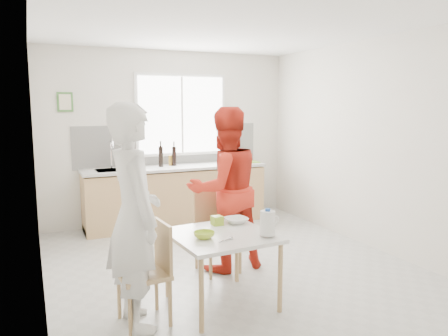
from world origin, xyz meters
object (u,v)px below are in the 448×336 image
object	(u,v)px
dining_table	(221,241)
bowl_white	(236,220)
chair_far	(215,226)
person_red	(225,189)
milk_jug	(268,223)
person_white	(134,217)
wine_bottle_a	(161,156)
bowl_green	(204,235)
chair_left	(151,268)
wine_bottle_b	(174,156)

from	to	relation	value
dining_table	bowl_white	distance (m)	0.40
chair_far	bowl_white	world-z (taller)	chair_far
person_red	milk_jug	bearing A→B (deg)	82.59
person_white	wine_bottle_a	size ratio (longest dim) A/B	5.88
bowl_white	person_white	bearing A→B (deg)	-163.34
bowl_green	chair_far	bearing A→B (deg)	61.73
bowl_green	milk_jug	bearing A→B (deg)	-19.70
person_white	person_red	bearing A→B (deg)	-58.16
chair_left	person_red	world-z (taller)	person_red
bowl_green	wine_bottle_a	xyz separation A→B (m)	(0.45, 2.95, 0.37)
chair_left	wine_bottle_b	size ratio (longest dim) A/B	2.89
chair_left	dining_table	bearing A→B (deg)	90.00
chair_left	person_red	size ratio (longest dim) A/B	0.47
bowl_green	wine_bottle_a	distance (m)	3.00
chair_left	person_red	distance (m)	1.46
chair_left	wine_bottle_a	size ratio (longest dim) A/B	2.71
chair_far	milk_jug	size ratio (longest dim) A/B	3.82
chair_left	chair_far	distance (m)	1.32
dining_table	wine_bottle_b	bearing A→B (deg)	80.70
bowl_green	wine_bottle_b	size ratio (longest dim) A/B	0.63
bowl_white	wine_bottle_a	world-z (taller)	wine_bottle_a
dining_table	wine_bottle_b	distance (m)	2.99
person_white	wine_bottle_a	world-z (taller)	person_white
dining_table	bowl_green	size ratio (longest dim) A/B	5.03
bowl_white	person_red	bearing A→B (deg)	77.33
chair_left	person_white	bearing A→B (deg)	-90.00
person_white	milk_jug	distance (m)	1.18
person_white	person_red	xyz separation A→B (m)	(1.22, 0.88, -0.02)
dining_table	bowl_white	xyz separation A→B (m)	(0.28, 0.27, 0.10)
bowl_green	wine_bottle_a	size ratio (longest dim) A/B	0.59
bowl_white	wine_bottle_b	xyz separation A→B (m)	(0.20, 2.65, 0.36)
dining_table	bowl_green	distance (m)	0.23
wine_bottle_a	milk_jug	bearing A→B (deg)	-88.41
wine_bottle_b	wine_bottle_a	bearing A→B (deg)	-170.77
bowl_green	wine_bottle_b	bearing A→B (deg)	77.27
bowl_green	wine_bottle_a	bearing A→B (deg)	81.30
person_white	bowl_green	bearing A→B (deg)	-94.64
wine_bottle_a	wine_bottle_b	bearing A→B (deg)	9.23
bowl_white	chair_far	bearing A→B (deg)	89.02
chair_left	wine_bottle_a	bearing A→B (deg)	158.22
dining_table	wine_bottle_a	size ratio (longest dim) A/B	2.96
chair_far	bowl_white	bearing A→B (deg)	-95.02
person_white	wine_bottle_b	distance (m)	3.25
wine_bottle_a	wine_bottle_b	world-z (taller)	wine_bottle_a
chair_left	bowl_white	xyz separation A→B (m)	(0.96, 0.32, 0.23)
chair_far	wine_bottle_a	xyz separation A→B (m)	(-0.04, 2.04, 0.57)
chair_left	chair_far	bearing A→B (deg)	128.40
bowl_green	bowl_white	distance (m)	0.58
person_white	bowl_green	xyz separation A→B (m)	(0.62, -0.01, -0.23)
person_red	milk_jug	size ratio (longest dim) A/B	7.62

